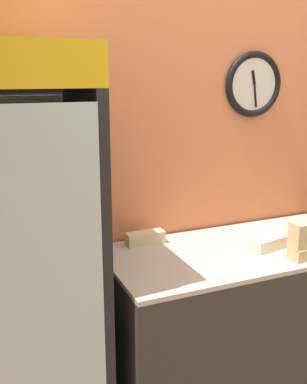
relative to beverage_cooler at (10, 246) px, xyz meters
name	(u,v)px	position (x,y,z in m)	size (l,w,h in m)	color
wall_back	(216,162)	(1.33, 0.35, 0.25)	(5.20, 0.10, 2.70)	#D17547
prep_counter	(246,317)	(1.33, -0.07, -0.64)	(1.69, 0.74, 0.93)	#332D28
beverage_cooler	(10,246)	(0.00, 0.00, 0.00)	(0.77, 0.71, 2.03)	black
sandwich_flat_left	(268,243)	(1.39, -0.14, -0.15)	(0.23, 0.13, 0.07)	beige
sandwich_flat_right	(145,238)	(0.78, 0.21, -0.14)	(0.23, 0.09, 0.07)	beige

